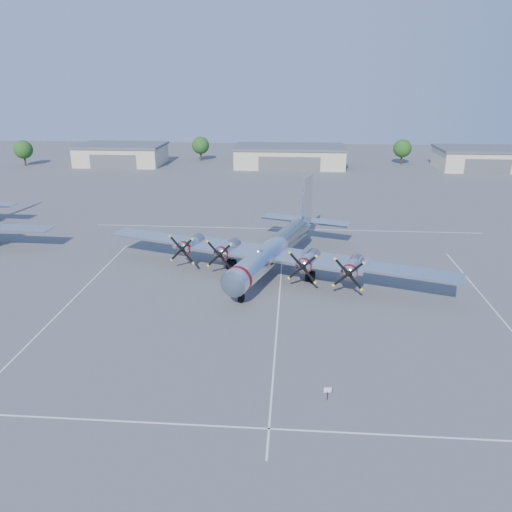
# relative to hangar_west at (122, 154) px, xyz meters

# --- Properties ---
(ground) EXTENTS (260.00, 260.00, 0.00)m
(ground) POSITION_rel_hangar_west_xyz_m (45.00, -81.96, -2.71)
(ground) COLOR #555557
(ground) RESTS_ON ground
(parking_lines) EXTENTS (60.00, 50.08, 0.01)m
(parking_lines) POSITION_rel_hangar_west_xyz_m (45.00, -83.71, -2.71)
(parking_lines) COLOR silver
(parking_lines) RESTS_ON ground
(hangar_west) EXTENTS (22.60, 14.60, 5.40)m
(hangar_west) POSITION_rel_hangar_west_xyz_m (0.00, 0.00, 0.00)
(hangar_west) COLOR beige
(hangar_west) RESTS_ON ground
(hangar_center) EXTENTS (28.60, 14.60, 5.40)m
(hangar_center) POSITION_rel_hangar_west_xyz_m (45.00, -0.00, -0.00)
(hangar_center) COLOR beige
(hangar_center) RESTS_ON ground
(hangar_east) EXTENTS (20.60, 14.60, 5.40)m
(hangar_east) POSITION_rel_hangar_west_xyz_m (93.00, 0.00, 0.00)
(hangar_east) COLOR beige
(hangar_east) RESTS_ON ground
(tree_far_west) EXTENTS (4.80, 4.80, 6.64)m
(tree_far_west) POSITION_rel_hangar_west_xyz_m (-25.00, -3.96, 1.51)
(tree_far_west) COLOR #382619
(tree_far_west) RESTS_ON ground
(tree_west) EXTENTS (4.80, 4.80, 6.64)m
(tree_west) POSITION_rel_hangar_west_xyz_m (20.00, 8.04, 1.51)
(tree_west) COLOR #382619
(tree_west) RESTS_ON ground
(tree_east) EXTENTS (4.80, 4.80, 6.64)m
(tree_east) POSITION_rel_hangar_west_xyz_m (75.00, 6.04, 1.51)
(tree_east) COLOR #382619
(tree_east) RESTS_ON ground
(main_bomber_b29) EXTENTS (49.98, 41.41, 9.49)m
(main_bomber_b29) POSITION_rel_hangar_west_xyz_m (44.22, -74.64, -2.71)
(main_bomber_b29) COLOR silver
(main_bomber_b29) RESTS_ON ground
(info_placard) EXTENTS (0.56, 0.08, 1.07)m
(info_placard) POSITION_rel_hangar_west_xyz_m (49.11, -100.45, -1.96)
(info_placard) COLOR black
(info_placard) RESTS_ON ground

